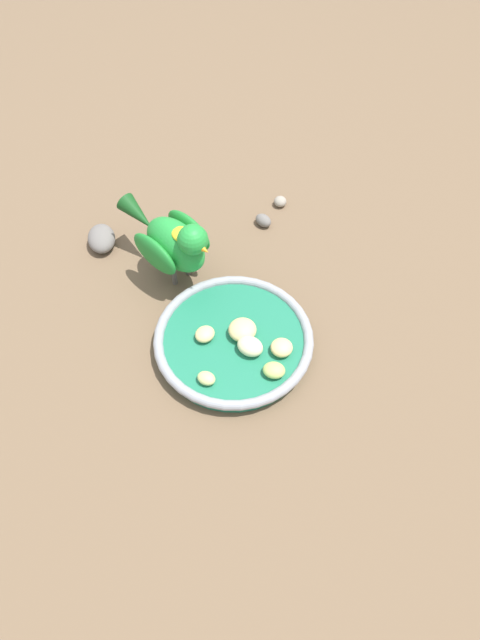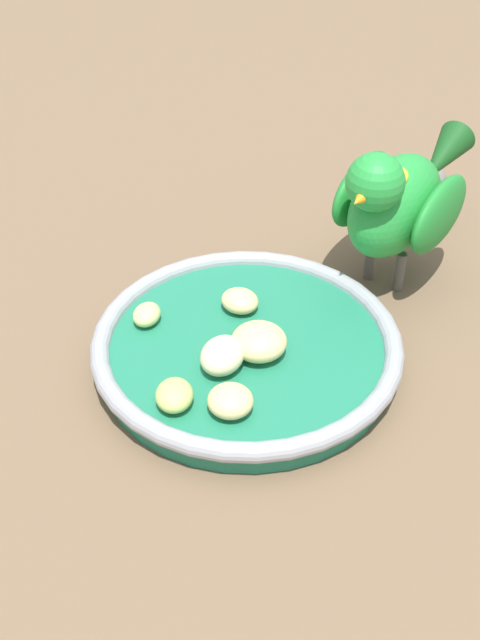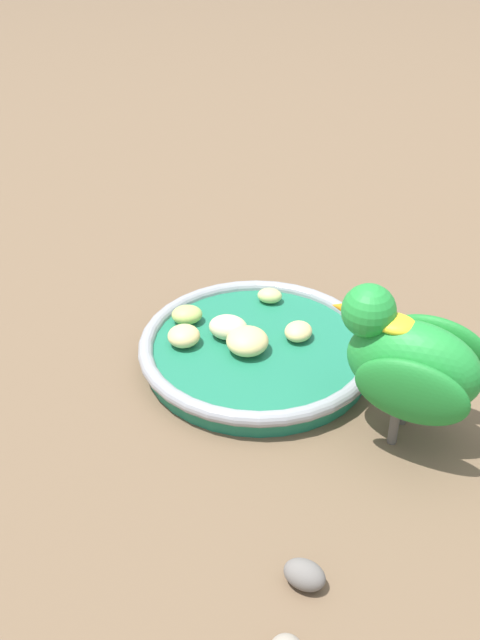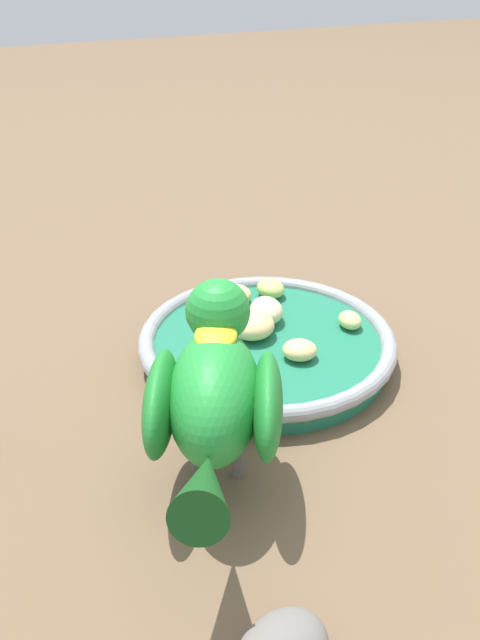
% 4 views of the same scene
% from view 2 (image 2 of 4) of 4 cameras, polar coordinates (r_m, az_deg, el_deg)
% --- Properties ---
extents(ground_plane, '(4.00, 4.00, 0.00)m').
position_cam_2_polar(ground_plane, '(0.63, 1.50, -2.30)').
color(ground_plane, brown).
extents(feeding_bowl, '(0.22, 0.22, 0.03)m').
position_cam_2_polar(feeding_bowl, '(0.62, 0.46, -1.97)').
color(feeding_bowl, '#1E7251').
rests_on(feeding_bowl, ground_plane).
extents(apple_piece_0, '(0.04, 0.04, 0.02)m').
position_cam_2_polar(apple_piece_0, '(0.64, -0.01, 1.29)').
color(apple_piece_0, '#E5C67F').
rests_on(apple_piece_0, feeding_bowl).
extents(apple_piece_1, '(0.04, 0.04, 0.02)m').
position_cam_2_polar(apple_piece_1, '(0.58, -1.19, -2.38)').
color(apple_piece_1, beige).
rests_on(apple_piece_1, feeding_bowl).
extents(apple_piece_2, '(0.03, 0.02, 0.01)m').
position_cam_2_polar(apple_piece_2, '(0.63, -6.21, 0.46)').
color(apple_piece_2, '#C6D17A').
rests_on(apple_piece_2, feeding_bowl).
extents(apple_piece_3, '(0.04, 0.04, 0.02)m').
position_cam_2_polar(apple_piece_3, '(0.60, 1.75, -1.49)').
color(apple_piece_3, '#E5C67F').
rests_on(apple_piece_3, feeding_bowl).
extents(apple_piece_4, '(0.03, 0.03, 0.02)m').
position_cam_2_polar(apple_piece_4, '(0.56, -4.41, -5.03)').
color(apple_piece_4, '#B2CC66').
rests_on(apple_piece_4, feeding_bowl).
extents(apple_piece_5, '(0.04, 0.04, 0.02)m').
position_cam_2_polar(apple_piece_5, '(0.55, -0.65, -5.42)').
color(apple_piece_5, '#E5C67F').
rests_on(apple_piece_5, feeding_bowl).
extents(parrot, '(0.18, 0.12, 0.13)m').
position_cam_2_polar(parrot, '(0.68, 10.50, 8.00)').
color(parrot, '#59544C').
rests_on(parrot, ground_plane).
extents(rock_large, '(0.07, 0.07, 0.03)m').
position_cam_2_polar(rock_large, '(0.83, 11.70, 9.10)').
color(rock_large, slate).
rests_on(rock_large, ground_plane).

